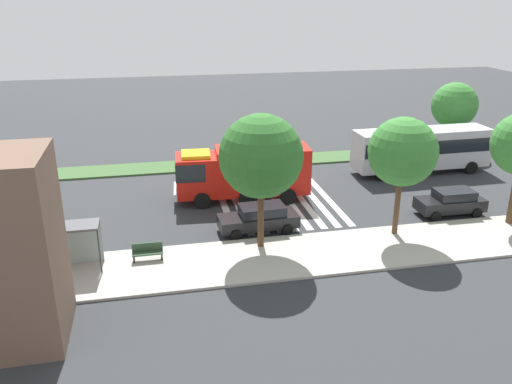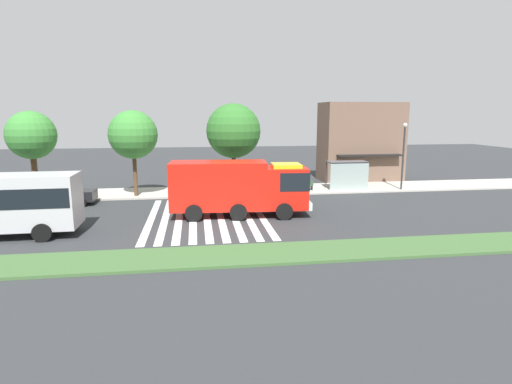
{
  "view_description": "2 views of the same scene",
  "coord_description": "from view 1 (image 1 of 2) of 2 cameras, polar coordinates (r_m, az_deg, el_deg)",
  "views": [
    {
      "loc": [
        5.71,
        33.02,
        13.26
      ],
      "look_at": [
        -0.79,
        1.72,
        1.12
      ],
      "focal_mm": 36.55,
      "sensor_mm": 36.0,
      "label": 1
    },
    {
      "loc": [
        -3.03,
        -26.74,
        6.7
      ],
      "look_at": [
        1.04,
        0.89,
        1.43
      ],
      "focal_mm": 28.97,
      "sensor_mm": 36.0,
      "label": 2
    }
  ],
  "objects": [
    {
      "name": "fire_truck",
      "position": [
        35.33,
        -1.79,
        2.28
      ],
      "size": [
        9.32,
        3.34,
        3.66
      ],
      "rotation": [
        0.0,
        0.0,
        -0.07
      ],
      "color": "red",
      "rests_on": "ground_plane"
    },
    {
      "name": "median_strip",
      "position": [
        43.46,
        -3.64,
        3.09
      ],
      "size": [
        60.0,
        3.0,
        0.14
      ],
      "primitive_type": "cube",
      "color": "#3D6033",
      "rests_on": "ground_plane"
    },
    {
      "name": "parked_car_west",
      "position": [
        35.56,
        20.56,
        -1.01
      ],
      "size": [
        4.31,
        2.03,
        1.64
      ],
      "rotation": [
        0.0,
        0.0,
        -0.02
      ],
      "color": "black",
      "rests_on": "ground_plane"
    },
    {
      "name": "crosswalk",
      "position": [
        36.49,
        1.9,
        -0.51
      ],
      "size": [
        7.65,
        11.71,
        0.01
      ],
      "color": "silver",
      "rests_on": "ground_plane"
    },
    {
      "name": "median_tree_far_west",
      "position": [
        49.62,
        20.9,
        8.85
      ],
      "size": [
        3.98,
        3.98,
        5.99
      ],
      "color": "#47301E",
      "rests_on": "median_strip"
    },
    {
      "name": "sidewalk_tree_center",
      "position": [
        27.29,
        0.54,
        3.91
      ],
      "size": [
        4.48,
        4.48,
        7.45
      ],
      "color": "#47301E",
      "rests_on": "sidewalk"
    },
    {
      "name": "bus_stop_shelter",
      "position": [
        27.99,
        -20.2,
        -4.55
      ],
      "size": [
        3.5,
        1.4,
        2.46
      ],
      "color": "#4C4C51",
      "rests_on": "sidewalk"
    },
    {
      "name": "ground_plane",
      "position": [
        36.03,
        -1.79,
        -0.8
      ],
      "size": [
        120.0,
        120.0,
        0.0
      ],
      "primitive_type": "plane",
      "color": "#2D3033"
    },
    {
      "name": "parked_car_mid",
      "position": [
        30.95,
        0.36,
        -2.85
      ],
      "size": [
        4.79,
        2.17,
        1.63
      ],
      "rotation": [
        0.0,
        0.0,
        0.05
      ],
      "color": "black",
      "rests_on": "ground_plane"
    },
    {
      "name": "bench_near_shelter",
      "position": [
        28.15,
        -11.78,
        -6.42
      ],
      "size": [
        1.6,
        0.5,
        0.9
      ],
      "color": "#2D472D",
      "rests_on": "sidewalk"
    },
    {
      "name": "sidewalk",
      "position": [
        28.06,
        1.42,
        -7.25
      ],
      "size": [
        60.0,
        4.82,
        0.14
      ],
      "primitive_type": "cube",
      "color": "#ADA89E",
      "rests_on": "ground_plane"
    },
    {
      "name": "transit_bus",
      "position": [
        42.98,
        17.66,
        4.7
      ],
      "size": [
        10.87,
        3.01,
        3.46
      ],
      "rotation": [
        0.0,
        0.0,
        3.16
      ],
      "color": "#B2B2B7",
      "rests_on": "ground_plane"
    },
    {
      "name": "sidewalk_tree_west",
      "position": [
        30.05,
        15.75,
        4.22
      ],
      "size": [
        3.87,
        3.87,
        6.9
      ],
      "color": "#513823",
      "rests_on": "sidewalk"
    }
  ]
}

